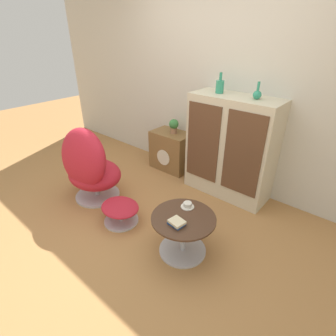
# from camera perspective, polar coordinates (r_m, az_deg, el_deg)

# --- Properties ---
(ground_plane) EXTENTS (12.00, 12.00, 0.00)m
(ground_plane) POSITION_cam_1_polar(r_m,az_deg,el_deg) (2.90, -8.37, -13.13)
(ground_plane) COLOR #A87542
(wall_back) EXTENTS (6.40, 0.06, 2.60)m
(wall_back) POSITION_cam_1_polar(r_m,az_deg,el_deg) (3.47, 10.91, 17.71)
(wall_back) COLOR beige
(wall_back) RESTS_ON ground_plane
(sideboard) EXTENTS (1.04, 0.45, 1.24)m
(sideboard) POSITION_cam_1_polar(r_m,az_deg,el_deg) (3.27, 13.44, 4.32)
(sideboard) COLOR beige
(sideboard) RESTS_ON ground_plane
(tv_console) EXTENTS (0.59, 0.38, 0.57)m
(tv_console) POSITION_cam_1_polar(r_m,az_deg,el_deg) (3.92, 0.77, 3.79)
(tv_console) COLOR brown
(tv_console) RESTS_ON ground_plane
(egg_chair) EXTENTS (0.75, 0.70, 0.96)m
(egg_chair) POSITION_cam_1_polar(r_m,az_deg,el_deg) (3.25, -16.77, 0.24)
(egg_chair) COLOR #B7B7BC
(egg_chair) RESTS_ON ground_plane
(ottoman) EXTENTS (0.44, 0.38, 0.24)m
(ottoman) POSITION_cam_1_polar(r_m,az_deg,el_deg) (2.93, -10.35, -8.86)
(ottoman) COLOR #B7B7BC
(ottoman) RESTS_ON ground_plane
(coffee_table) EXTENTS (0.59, 0.59, 0.41)m
(coffee_table) POSITION_cam_1_polar(r_m,az_deg,el_deg) (2.50, 3.30, -13.59)
(coffee_table) COLOR #B7B7BC
(coffee_table) RESTS_ON ground_plane
(vase_leftmost) EXTENTS (0.09, 0.09, 0.23)m
(vase_leftmost) POSITION_cam_1_polar(r_m,az_deg,el_deg) (3.17, 11.23, 17.08)
(vase_leftmost) COLOR #2D8E6B
(vase_leftmost) RESTS_ON sideboard
(vase_inner_left) EXTENTS (0.09, 0.09, 0.18)m
(vase_inner_left) POSITION_cam_1_polar(r_m,az_deg,el_deg) (2.98, 18.85, 14.96)
(vase_inner_left) COLOR #2D8E6B
(vase_inner_left) RESTS_ON sideboard
(potted_plant) EXTENTS (0.14, 0.14, 0.21)m
(potted_plant) POSITION_cam_1_polar(r_m,az_deg,el_deg) (3.75, 1.27, 9.26)
(potted_plant) COLOR #996B4C
(potted_plant) RESTS_ON tv_console
(teacup) EXTENTS (0.13, 0.13, 0.05)m
(teacup) POSITION_cam_1_polar(r_m,az_deg,el_deg) (2.50, 4.27, -8.08)
(teacup) COLOR silver
(teacup) RESTS_ON coffee_table
(book_stack) EXTENTS (0.14, 0.13, 0.04)m
(book_stack) POSITION_cam_1_polar(r_m,az_deg,el_deg) (2.30, 1.93, -11.76)
(book_stack) COLOR #1E478C
(book_stack) RESTS_ON coffee_table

